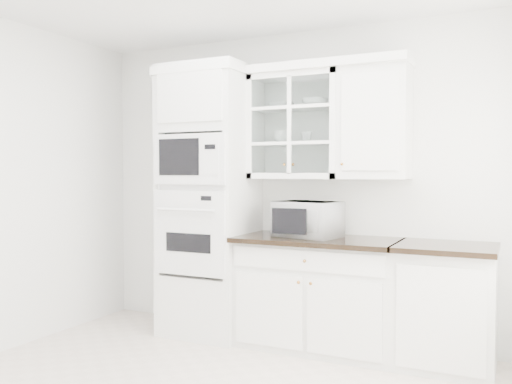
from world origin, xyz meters
The scene contains 12 objects.
room_shell centered at (0.00, 0.43, 1.78)m, with size 4.00×3.50×2.70m.
oven_column centered at (-0.75, 1.42, 1.20)m, with size 0.76×0.68×2.40m.
base_cabinet_run centered at (0.28, 1.45, 0.46)m, with size 1.32×0.67×0.92m.
extra_base_cabinet centered at (1.28, 1.45, 0.46)m, with size 0.72×0.67×0.92m.
upper_cabinet_glass centered at (0.03, 1.58, 1.85)m, with size 0.80×0.33×0.90m.
upper_cabinet_solid centered at (0.71, 1.58, 1.85)m, with size 0.55×0.33×0.90m, color white.
crown_molding centered at (-0.07, 1.56, 2.33)m, with size 2.14×0.38×0.07m, color white.
countertop_microwave centered at (0.19, 1.45, 1.07)m, with size 0.51×0.42×0.29m, color white.
bowl_a centered at (-0.12, 1.60, 2.04)m, with size 0.21×0.21×0.05m, color white.
bowl_b centered at (0.20, 1.58, 2.04)m, with size 0.22×0.22×0.07m, color white.
cup_a centered at (-0.10, 1.57, 1.76)m, with size 0.14×0.14×0.11m, color white.
cup_b centered at (0.13, 1.57, 1.75)m, with size 0.10×0.10×0.09m, color white.
Camera 1 is at (1.76, -2.77, 1.45)m, focal length 38.00 mm.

